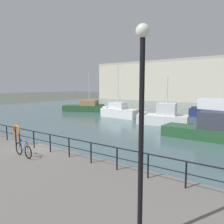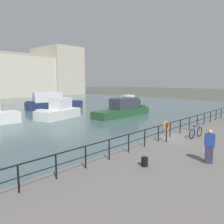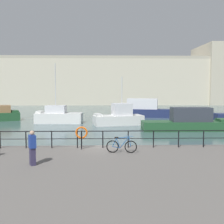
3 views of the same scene
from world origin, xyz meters
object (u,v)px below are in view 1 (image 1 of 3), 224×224
(quay_lamp_post, at_px, (142,112))
(moored_harbor_tender, at_px, (221,130))
(moored_green_narrowboat, at_px, (163,117))
(life_ring_stand, at_px, (16,131))
(moored_blue_motorboat, at_px, (119,111))
(parked_bicycle, at_px, (23,150))
(moored_cabin_cruiser, at_px, (85,107))
(moored_small_launch, at_px, (221,111))

(quay_lamp_post, bearing_deg, moored_harbor_tender, 92.35)
(moored_green_narrowboat, relative_size, life_ring_stand, 4.43)
(life_ring_stand, bearing_deg, moored_green_narrowboat, 79.42)
(moored_blue_motorboat, bearing_deg, parked_bicycle, 112.95)
(moored_cabin_cruiser, distance_m, quay_lamp_post, 34.61)
(moored_harbor_tender, height_order, parked_bicycle, moored_harbor_tender)
(moored_cabin_cruiser, xyz_separation_m, life_ring_stand, (13.43, -21.24, 0.90))
(moored_blue_motorboat, bearing_deg, life_ring_stand, 107.23)
(moored_blue_motorboat, distance_m, moored_green_narrowboat, 7.73)
(parked_bicycle, bearing_deg, moored_green_narrowboat, 93.56)
(moored_cabin_cruiser, bearing_deg, quay_lamp_post, -67.05)
(moored_green_narrowboat, relative_size, moored_cabin_cruiser, 0.80)
(moored_cabin_cruiser, xyz_separation_m, quay_lamp_post, (24.21, -24.52, 3.22))
(parked_bicycle, relative_size, life_ring_stand, 1.26)
(moored_blue_motorboat, distance_m, quay_lamp_post, 26.87)
(parked_bicycle, bearing_deg, moored_blue_motorboat, 114.90)
(moored_blue_motorboat, relative_size, parked_bicycle, 4.21)
(moored_small_launch, xyz_separation_m, moored_cabin_cruiser, (-21.37, -4.50, -0.30))
(moored_harbor_tender, relative_size, quay_lamp_post, 1.76)
(moored_green_narrowboat, xyz_separation_m, parked_bicycle, (-0.78, -17.90, 0.18))
(life_ring_stand, bearing_deg, moored_blue_motorboat, 103.14)
(moored_green_narrowboat, height_order, moored_cabin_cruiser, moored_cabin_cruiser)
(moored_blue_motorboat, xyz_separation_m, parked_bicycle, (6.74, -19.73, 0.24))
(moored_small_launch, relative_size, parked_bicycle, 5.45)
(moored_small_launch, relative_size, moored_cabin_cruiser, 1.25)
(moored_small_launch, relative_size, quay_lamp_post, 1.84)
(moored_cabin_cruiser, height_order, quay_lamp_post, moored_cabin_cruiser)
(moored_green_narrowboat, relative_size, parked_bicycle, 3.51)
(moored_green_narrowboat, relative_size, quay_lamp_post, 1.18)
(moored_harbor_tender, distance_m, quay_lamp_post, 15.77)
(moored_small_launch, distance_m, parked_bicycle, 27.35)
(moored_blue_motorboat, distance_m, parked_bicycle, 20.85)
(quay_lamp_post, bearing_deg, moored_green_narrowboat, 110.75)
(moored_harbor_tender, bearing_deg, parked_bicycle, -120.59)
(moored_blue_motorboat, xyz_separation_m, moored_cabin_cruiser, (-9.07, 2.55, -0.08))
(moored_harbor_tender, bearing_deg, moored_small_launch, 99.16)
(life_ring_stand, bearing_deg, moored_cabin_cruiser, 122.31)
(moored_blue_motorboat, xyz_separation_m, moored_small_launch, (12.30, 7.05, 0.22))
(moored_green_narrowboat, bearing_deg, life_ring_stand, 67.13)
(moored_blue_motorboat, xyz_separation_m, moored_harbor_tender, (14.51, -6.52, 0.03))
(moored_small_launch, xyz_separation_m, life_ring_stand, (-7.93, -25.74, 0.61))
(parked_bicycle, bearing_deg, moored_small_launch, 84.31)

